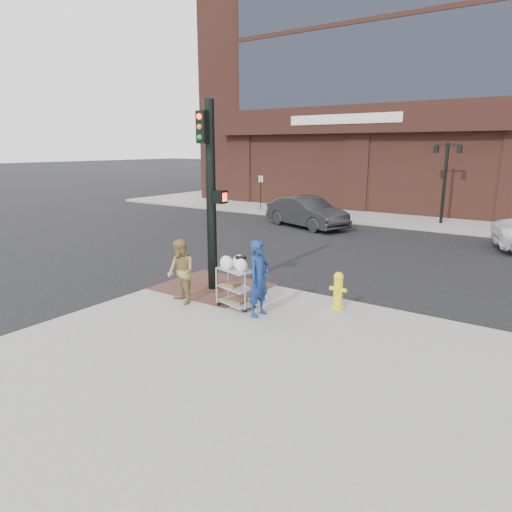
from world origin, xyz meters
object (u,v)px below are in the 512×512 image
Objects in this scene: traffic_signal_pole at (211,191)px; fire_hydrant at (338,290)px; woman_blue at (259,279)px; utility_cart at (236,284)px; pedestrian_tan at (181,272)px; sedan_dark at (307,212)px; lamp_post at (445,174)px.

traffic_signal_pole is 4.17m from fire_hydrant.
woman_blue reaches higher than utility_cart.
pedestrian_tan reaches higher than fire_hydrant.
fire_hydrant is (2.09, 1.30, -0.12)m from utility_cart.
woman_blue is at bearing 30.12° from pedestrian_tan.
sedan_dark is (-3.14, 12.31, -0.19)m from pedestrian_tan.
utility_cart is at bearing -139.59° from sedan_dark.
woman_blue is 0.84m from utility_cart.
fire_hydrant is at bearing 8.03° from traffic_signal_pole.
pedestrian_tan is at bearing 102.27° from woman_blue.
fire_hydrant is (1.31, 1.45, -0.42)m from woman_blue.
fire_hydrant is at bearing -86.01° from lamp_post.
utility_cart is at bearing -147.99° from fire_hydrant.
traffic_signal_pole reaches higher than utility_cart.
woman_blue is at bearing -136.64° from sedan_dark.
utility_cart is at bearing -93.77° from lamp_post.
lamp_post is at bearing 86.23° from utility_cart.
lamp_post is 0.80× the size of traffic_signal_pole.
lamp_post is 16.82m from pedestrian_tan.
utility_cart is 1.41× the size of fire_hydrant.
traffic_signal_pole is 2.31m from pedestrian_tan.
pedestrian_tan is 1.43m from utility_cart.
pedestrian_tan is (0.11, -1.35, -1.87)m from traffic_signal_pole.
pedestrian_tan is 1.25× the size of utility_cart.
traffic_signal_pole reaches higher than lamp_post.
lamp_post is at bearing 101.49° from pedestrian_tan.
lamp_post is at bearing -32.56° from sedan_dark.
lamp_post reaches higher than woman_blue.
traffic_signal_pole reaches higher than sedan_dark.
pedestrian_tan is (-2.08, -0.39, -0.08)m from woman_blue.
woman_blue is (-0.28, -16.19, -1.58)m from lamp_post.
traffic_signal_pole is 2.99m from woman_blue.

